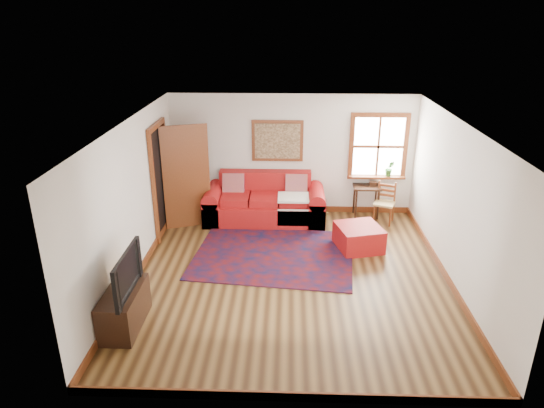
{
  "coord_description": "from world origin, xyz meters",
  "views": [
    {
      "loc": [
        -0.06,
        -6.91,
        4.01
      ],
      "look_at": [
        -0.33,
        0.6,
        1.01
      ],
      "focal_mm": 32.0,
      "sensor_mm": 36.0,
      "label": 1
    }
  ],
  "objects_px": {
    "red_leather_sofa": "(265,205)",
    "red_ottoman": "(359,237)",
    "ladder_back_chair": "(385,201)",
    "side_table": "(367,192)",
    "media_cabinet": "(124,308)"
  },
  "relations": [
    {
      "from": "red_ottoman",
      "to": "media_cabinet",
      "type": "bearing_deg",
      "value": -159.46
    },
    {
      "from": "red_leather_sofa",
      "to": "red_ottoman",
      "type": "distance_m",
      "value": 2.16
    },
    {
      "from": "red_leather_sofa",
      "to": "media_cabinet",
      "type": "height_order",
      "value": "red_leather_sofa"
    },
    {
      "from": "red_ottoman",
      "to": "ladder_back_chair",
      "type": "distance_m",
      "value": 1.41
    },
    {
      "from": "side_table",
      "to": "red_leather_sofa",
      "type": "bearing_deg",
      "value": -173.21
    },
    {
      "from": "side_table",
      "to": "media_cabinet",
      "type": "height_order",
      "value": "side_table"
    },
    {
      "from": "red_ottoman",
      "to": "media_cabinet",
      "type": "relative_size",
      "value": 0.75
    },
    {
      "from": "red_leather_sofa",
      "to": "side_table",
      "type": "height_order",
      "value": "red_leather_sofa"
    },
    {
      "from": "red_ottoman",
      "to": "red_leather_sofa",
      "type": "bearing_deg",
      "value": 129.82
    },
    {
      "from": "red_leather_sofa",
      "to": "side_table",
      "type": "xyz_separation_m",
      "value": [
        2.1,
        0.25,
        0.23
      ]
    },
    {
      "from": "red_leather_sofa",
      "to": "red_ottoman",
      "type": "xyz_separation_m",
      "value": [
        1.76,
        -1.25,
        -0.1
      ]
    },
    {
      "from": "red_ottoman",
      "to": "side_table",
      "type": "xyz_separation_m",
      "value": [
        0.34,
        1.5,
        0.33
      ]
    },
    {
      "from": "red_leather_sofa",
      "to": "ladder_back_chair",
      "type": "bearing_deg",
      "value": -0.69
    },
    {
      "from": "ladder_back_chair",
      "to": "red_ottoman",
      "type": "bearing_deg",
      "value": -118.8
    },
    {
      "from": "red_ottoman",
      "to": "side_table",
      "type": "bearing_deg",
      "value": 62.56
    }
  ]
}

